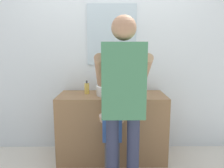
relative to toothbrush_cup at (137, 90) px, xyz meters
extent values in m
cube|color=silver|center=(-0.31, 0.33, 0.49)|extent=(4.40, 0.08, 2.70)
cube|color=silver|center=(-0.31, 0.27, 0.68)|extent=(0.63, 0.02, 0.77)
cube|color=olive|center=(-0.31, 0.01, -0.46)|extent=(1.30, 0.54, 0.81)
cylinder|color=silver|center=(-0.31, -0.01, 0.00)|extent=(0.38, 0.38, 0.11)
cylinder|color=#B1B1AD|center=(-0.31, -0.01, 0.01)|extent=(0.31, 0.31, 0.09)
cylinder|color=#B7BABF|center=(-0.31, 0.22, 0.04)|extent=(0.03, 0.03, 0.18)
cylinder|color=#B7BABF|center=(-0.31, 0.16, 0.12)|extent=(0.02, 0.12, 0.02)
cylinder|color=#B7BABF|center=(-0.38, 0.22, -0.03)|extent=(0.04, 0.04, 0.05)
cylinder|color=#B7BABF|center=(-0.24, 0.22, -0.03)|extent=(0.04, 0.04, 0.05)
cylinder|color=silver|center=(0.00, 0.00, 0.00)|extent=(0.07, 0.07, 0.09)
cylinder|color=green|center=(0.01, -0.01, 0.05)|extent=(0.03, 0.03, 0.17)
cube|color=white|center=(0.01, -0.01, 0.14)|extent=(0.01, 0.02, 0.02)
cylinder|color=gold|center=(-0.62, 0.06, 0.01)|extent=(0.06, 0.06, 0.13)
cylinder|color=#2D2D2D|center=(-0.62, 0.06, 0.10)|extent=(0.02, 0.02, 0.03)
cylinder|color=#47474C|center=(-0.36, -0.40, -0.66)|extent=(0.06, 0.06, 0.40)
cylinder|color=#47474C|center=(-0.26, -0.40, -0.66)|extent=(0.06, 0.06, 0.40)
cube|color=#33569E|center=(-0.31, -0.40, -0.29)|extent=(0.20, 0.11, 0.35)
sphere|color=beige|center=(-0.31, -0.40, -0.04)|extent=(0.11, 0.11, 0.11)
cylinder|color=beige|center=(-0.42, -0.31, -0.26)|extent=(0.05, 0.24, 0.19)
cylinder|color=beige|center=(-0.20, -0.31, -0.26)|extent=(0.05, 0.24, 0.19)
cylinder|color=#2D334C|center=(-0.31, -0.68, -0.48)|extent=(0.12, 0.12, 0.76)
cylinder|color=#2D334C|center=(-0.12, -0.68, -0.48)|extent=(0.12, 0.12, 0.76)
cube|color=#427F56|center=(-0.21, -0.68, 0.23)|extent=(0.38, 0.22, 0.66)
sphere|color=#A87A5B|center=(-0.21, -0.68, 0.68)|extent=(0.22, 0.22, 0.22)
cylinder|color=#A87A5B|center=(-0.42, -0.51, 0.29)|extent=(0.09, 0.46, 0.36)
cylinder|color=#A87A5B|center=(0.00, -0.51, 0.29)|extent=(0.09, 0.46, 0.36)
cylinder|color=blue|center=(0.00, -0.33, 0.11)|extent=(0.01, 0.14, 0.03)
cube|color=white|center=(0.00, -0.26, 0.13)|extent=(0.01, 0.02, 0.02)
camera|label=1|loc=(-0.33, -2.54, 0.51)|focal=34.18mm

